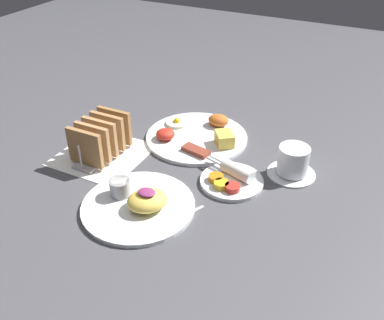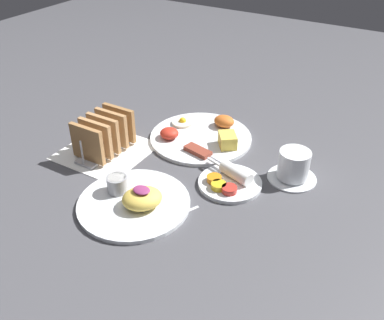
% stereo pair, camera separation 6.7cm
% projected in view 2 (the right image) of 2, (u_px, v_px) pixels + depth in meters
% --- Properties ---
extents(ground_plane, '(3.00, 3.00, 0.00)m').
position_uv_depth(ground_plane, '(169.00, 174.00, 1.07)').
color(ground_plane, '#47474C').
extents(napkin_flat, '(0.22, 0.22, 0.00)m').
position_uv_depth(napkin_flat, '(106.00, 151.00, 1.16)').
color(napkin_flat, white).
rests_on(napkin_flat, ground_plane).
extents(plate_breakfast, '(0.29, 0.29, 0.05)m').
position_uv_depth(plate_breakfast, '(202.00, 136.00, 1.21)').
color(plate_breakfast, white).
rests_on(plate_breakfast, ground_plane).
extents(plate_condiments, '(0.16, 0.15, 0.04)m').
position_uv_depth(plate_condiments, '(230.00, 181.00, 1.03)').
color(plate_condiments, white).
rests_on(plate_condiments, ground_plane).
extents(plate_foreground, '(0.26, 0.26, 0.06)m').
position_uv_depth(plate_foreground, '(135.00, 200.00, 0.96)').
color(plate_foreground, white).
rests_on(plate_foreground, ground_plane).
extents(toast_rack, '(0.10, 0.18, 0.10)m').
position_uv_depth(toast_rack, '(104.00, 135.00, 1.13)').
color(toast_rack, '#B7B7BC').
rests_on(toast_rack, ground_plane).
extents(coffee_cup, '(0.12, 0.12, 0.08)m').
position_uv_depth(coffee_cup, '(293.00, 167.00, 1.03)').
color(coffee_cup, white).
rests_on(coffee_cup, ground_plane).
extents(teaspoon, '(0.07, 0.12, 0.01)m').
position_uv_depth(teaspoon, '(165.00, 220.00, 0.92)').
color(teaspoon, silver).
rests_on(teaspoon, ground_plane).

